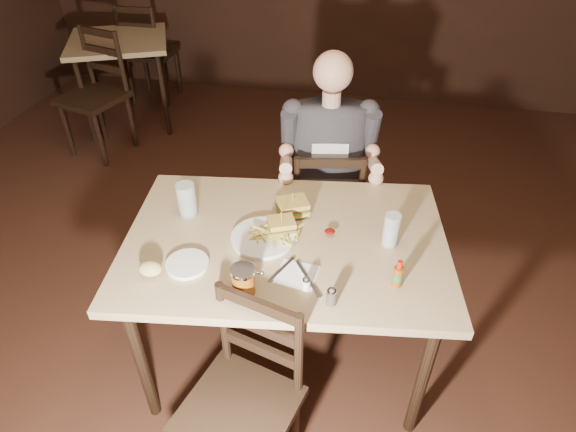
% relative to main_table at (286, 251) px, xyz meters
% --- Properties ---
extents(room_shell, '(7.00, 7.00, 7.00)m').
position_rel_main_table_xyz_m(room_shell, '(-0.08, -0.22, 0.70)').
color(room_shell, black).
rests_on(room_shell, ground).
extents(main_table, '(1.43, 1.05, 0.77)m').
position_rel_main_table_xyz_m(main_table, '(0.00, 0.00, 0.00)').
color(main_table, tan).
rests_on(main_table, ground).
extents(bg_table, '(1.05, 1.05, 0.77)m').
position_rel_main_table_xyz_m(bg_table, '(-1.92, 2.28, -0.02)').
color(bg_table, tan).
rests_on(bg_table, ground).
extents(chair_far, '(0.47, 0.51, 0.87)m').
position_rel_main_table_xyz_m(chair_far, '(0.08, 0.69, -0.26)').
color(chair_far, black).
rests_on(chair_far, ground).
extents(chair_near, '(0.49, 0.51, 0.84)m').
position_rel_main_table_xyz_m(chair_near, '(-0.06, -0.58, -0.28)').
color(chair_near, black).
rests_on(chair_near, ground).
extents(bg_chair_far, '(0.44, 0.48, 0.94)m').
position_rel_main_table_xyz_m(bg_chair_far, '(-1.92, 2.83, -0.23)').
color(bg_chair_far, black).
rests_on(bg_chair_far, ground).
extents(bg_chair_near, '(0.56, 0.59, 0.96)m').
position_rel_main_table_xyz_m(bg_chair_near, '(-1.92, 1.73, -0.22)').
color(bg_chair_near, black).
rests_on(bg_chair_near, ground).
extents(diner, '(0.57, 0.48, 0.88)m').
position_rel_main_table_xyz_m(diner, '(0.09, 0.65, 0.19)').
color(diner, '#343339').
rests_on(diner, chair_far).
extents(dinner_plate, '(0.29, 0.29, 0.01)m').
position_rel_main_table_xyz_m(dinner_plate, '(-0.09, -0.03, 0.08)').
color(dinner_plate, white).
rests_on(dinner_plate, main_table).
extents(sandwich_left, '(0.13, 0.12, 0.10)m').
position_rel_main_table_xyz_m(sandwich_left, '(-0.02, 0.03, 0.13)').
color(sandwich_left, '#D9B959').
rests_on(sandwich_left, dinner_plate).
extents(sandwich_right, '(0.16, 0.15, 0.11)m').
position_rel_main_table_xyz_m(sandwich_right, '(-0.00, 0.17, 0.14)').
color(sandwich_right, '#D9B959').
rests_on(sandwich_right, dinner_plate).
extents(fries_pile, '(0.27, 0.21, 0.04)m').
position_rel_main_table_xyz_m(fries_pile, '(-0.04, -0.00, 0.10)').
color(fries_pile, '#CBBD4F').
rests_on(fries_pile, dinner_plate).
extents(ketchup_dollop, '(0.05, 0.05, 0.01)m').
position_rel_main_table_xyz_m(ketchup_dollop, '(0.18, 0.06, 0.09)').
color(ketchup_dollop, maroon).
rests_on(ketchup_dollop, dinner_plate).
extents(glass_left, '(0.09, 0.09, 0.15)m').
position_rel_main_table_xyz_m(glass_left, '(-0.45, 0.08, 0.15)').
color(glass_left, silver).
rests_on(glass_left, main_table).
extents(glass_right, '(0.07, 0.07, 0.15)m').
position_rel_main_table_xyz_m(glass_right, '(0.42, 0.05, 0.15)').
color(glass_right, silver).
rests_on(glass_right, main_table).
extents(hot_sauce, '(0.04, 0.04, 0.12)m').
position_rel_main_table_xyz_m(hot_sauce, '(0.45, -0.18, 0.13)').
color(hot_sauce, brown).
rests_on(hot_sauce, main_table).
extents(salt_shaker, '(0.03, 0.03, 0.05)m').
position_rel_main_table_xyz_m(salt_shaker, '(0.13, -0.27, 0.10)').
color(salt_shaker, white).
rests_on(salt_shaker, main_table).
extents(pepper_shaker, '(0.04, 0.04, 0.07)m').
position_rel_main_table_xyz_m(pepper_shaker, '(0.23, -0.32, 0.11)').
color(pepper_shaker, '#38332D').
rests_on(pepper_shaker, main_table).
extents(syrup_dispenser, '(0.10, 0.10, 0.11)m').
position_rel_main_table_xyz_m(syrup_dispenser, '(-0.09, -0.32, 0.13)').
color(syrup_dispenser, brown).
rests_on(syrup_dispenser, main_table).
extents(napkin, '(0.16, 0.15, 0.00)m').
position_rel_main_table_xyz_m(napkin, '(0.09, -0.20, 0.07)').
color(napkin, white).
rests_on(napkin, main_table).
extents(knife, '(0.13, 0.18, 0.00)m').
position_rel_main_table_xyz_m(knife, '(0.13, -0.22, 0.08)').
color(knife, silver).
rests_on(knife, napkin).
extents(fork, '(0.08, 0.15, 0.01)m').
position_rel_main_table_xyz_m(fork, '(0.02, -0.19, 0.08)').
color(fork, silver).
rests_on(fork, napkin).
extents(side_plate, '(0.18, 0.18, 0.01)m').
position_rel_main_table_xyz_m(side_plate, '(-0.34, -0.24, 0.08)').
color(side_plate, white).
rests_on(side_plate, main_table).
extents(bread_roll, '(0.10, 0.08, 0.05)m').
position_rel_main_table_xyz_m(bread_roll, '(-0.45, -0.31, 0.11)').
color(bread_roll, tan).
rests_on(bread_roll, side_plate).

